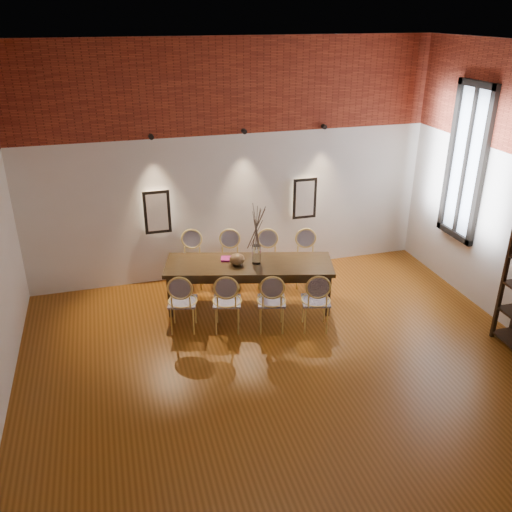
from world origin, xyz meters
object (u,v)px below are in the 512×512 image
object	(u,v)px
chair_far_a	(192,261)
chair_far_d	(306,260)
chair_near_d	(316,300)
vase	(256,254)
dining_table	(249,284)
chair_near_c	(271,301)
bowl	(237,259)
chair_far_b	(230,261)
book	(229,259)
chair_near_b	(227,301)
chair_near_a	(183,301)
chair_far_c	(268,260)

from	to	relation	value
chair_far_a	chair_far_d	xyz separation A→B (m)	(1.89, -0.50, 0.00)
chair_near_d	vase	bearing A→B (deg)	140.95
dining_table	chair_far_d	world-z (taller)	chair_far_d
chair_far_a	chair_near_d	bearing A→B (deg)	144.42
chair_far_d	vase	world-z (taller)	vase
chair_near_c	bowl	size ratio (longest dim) A/B	3.92
chair_far_b	vase	world-z (taller)	vase
vase	book	xyz separation A→B (m)	(-0.38, 0.24, -0.14)
bowl	dining_table	bearing A→B (deg)	0.17
chair_near_b	book	distance (m)	0.88
chair_near_d	book	size ratio (longest dim) A/B	3.62
bowl	chair_far_a	bearing A→B (deg)	121.63
chair_far_a	book	world-z (taller)	chair_far_a
chair_near_a	chair_far_a	xyz separation A→B (m)	(0.36, 1.35, 0.00)
chair_near_b	chair_far_b	size ratio (longest dim) A/B	1.00
chair_near_c	chair_near_d	world-z (taller)	same
dining_table	vase	distance (m)	0.54
dining_table	chair_far_c	world-z (taller)	chair_far_c
chair_far_d	book	xyz separation A→B (m)	(-1.39, -0.21, 0.30)
chair_near_d	chair_far_d	xyz separation A→B (m)	(0.36, 1.35, 0.00)
chair_far_a	chair_far_c	distance (m)	1.30
chair_far_c	vase	distance (m)	0.85
chair_far_b	chair_near_b	bearing A→B (deg)	90.00
chair_near_a	chair_near_b	world-z (taller)	same
dining_table	chair_far_d	bearing A→B (deg)	35.58
chair_near_c	chair_far_a	xyz separation A→B (m)	(-0.90, 1.69, 0.00)
chair_far_c	vase	bearing A→B (deg)	73.27
chair_near_a	chair_far_b	xyz separation A→B (m)	(0.99, 1.18, 0.00)
chair_far_c	vase	size ratio (longest dim) A/B	3.13
chair_near_c	chair_far_b	world-z (taller)	same
chair_far_c	chair_near_a	bearing A→B (deg)	47.02
chair_near_d	chair_near_a	bearing A→B (deg)	-180.00
chair_near_a	chair_far_d	xyz separation A→B (m)	(2.25, 0.84, 0.00)
dining_table	chair_near_c	xyz separation A→B (m)	(0.13, -0.76, 0.09)
chair_near_c	chair_near_d	bearing A→B (deg)	-0.00
chair_far_d	chair_near_b	bearing A→B (deg)	47.02
chair_near_c	chair_near_d	xyz separation A→B (m)	(0.63, -0.17, 0.00)
chair_far_c	book	bearing A→B (deg)	41.55
chair_near_b	bowl	size ratio (longest dim) A/B	3.92
chair_near_d	vase	xyz separation A→B (m)	(-0.65, 0.90, 0.43)
chair_far_d	chair_near_c	bearing A→B (deg)	65.02
chair_near_a	chair_far_d	bearing A→B (deg)	35.58
chair_near_b	chair_near_c	bearing A→B (deg)	-0.00
chair_far_a	chair_far_c	xyz separation A→B (m)	(1.26, -0.34, 0.00)
chair_near_b	chair_far_c	world-z (taller)	same
chair_near_a	chair_near_b	distance (m)	0.65
chair_far_d	bowl	size ratio (longest dim) A/B	3.92
chair_near_d	chair_far_b	world-z (taller)	same
chair_near_a	chair_far_c	distance (m)	1.91
chair_near_b	chair_far_c	size ratio (longest dim) A/B	1.00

